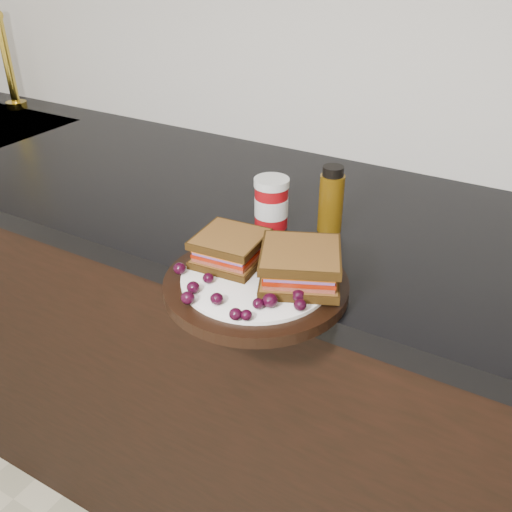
{
  "coord_description": "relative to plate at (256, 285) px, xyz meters",
  "views": [
    {
      "loc": [
        0.43,
        0.79,
        1.38
      ],
      "look_at": [
        0.07,
        1.41,
        0.96
      ],
      "focal_mm": 40.0,
      "sensor_mm": 36.0,
      "label": 1
    }
  ],
  "objects": [
    {
      "name": "grape_10",
      "position": [
        0.09,
        -0.04,
        0.02
      ],
      "size": [
        0.02,
        0.02,
        0.02
      ],
      "primitive_type": "ellipsoid",
      "color": "black",
      "rests_on": "plate"
    },
    {
      "name": "grape_0",
      "position": [
        -0.1,
        -0.05,
        0.02
      ],
      "size": [
        0.02,
        0.02,
        0.02
      ],
      "primitive_type": "ellipsoid",
      "color": "black",
      "rests_on": "plate"
    },
    {
      "name": "grape_11",
      "position": [
        0.08,
        -0.02,
        0.02
      ],
      "size": [
        0.02,
        0.02,
        0.02
      ],
      "primitive_type": "ellipsoid",
      "color": "black",
      "rests_on": "plate"
    },
    {
      "name": "countertop",
      "position": [
        -0.07,
        0.29,
        -0.03
      ],
      "size": [
        3.98,
        0.6,
        0.04
      ],
      "primitive_type": "cube",
      "color": "black",
      "rests_on": "base_cabinets"
    },
    {
      "name": "sandwich_left",
      "position": [
        -0.06,
        0.02,
        0.04
      ],
      "size": [
        0.11,
        0.11,
        0.05
      ],
      "primitive_type": null,
      "rotation": [
        0.0,
        0.0,
        0.08
      ],
      "color": "brown",
      "rests_on": "plate"
    },
    {
      "name": "grape_12",
      "position": [
        0.09,
        0.01,
        0.02
      ],
      "size": [
        0.02,
        0.02,
        0.02
      ],
      "primitive_type": "ellipsoid",
      "color": "black",
      "rests_on": "plate"
    },
    {
      "name": "sandwich_right",
      "position": [
        0.06,
        0.02,
        0.04
      ],
      "size": [
        0.15,
        0.15,
        0.05
      ],
      "primitive_type": null,
      "rotation": [
        0.0,
        0.0,
        0.42
      ],
      "color": "brown",
      "rests_on": "plate"
    },
    {
      "name": "grape_14",
      "position": [
        0.06,
        0.05,
        0.02
      ],
      "size": [
        0.02,
        0.02,
        0.02
      ],
      "primitive_type": "ellipsoid",
      "color": "black",
      "rests_on": "plate"
    },
    {
      "name": "grape_21",
      "position": [
        -0.06,
        0.02,
        0.02
      ],
      "size": [
        0.02,
        0.02,
        0.02
      ],
      "primitive_type": "ellipsoid",
      "color": "black",
      "rests_on": "plate"
    },
    {
      "name": "grape_6",
      "position": [
        0.03,
        -0.11,
        0.02
      ],
      "size": [
        0.02,
        0.02,
        0.02
      ],
      "primitive_type": "ellipsoid",
      "color": "black",
      "rests_on": "plate"
    },
    {
      "name": "grape_8",
      "position": [
        0.04,
        -0.07,
        0.02
      ],
      "size": [
        0.02,
        0.02,
        0.02
      ],
      "primitive_type": "ellipsoid",
      "color": "black",
      "rests_on": "plate"
    },
    {
      "name": "grape_3",
      "position": [
        -0.05,
        -0.11,
        0.02
      ],
      "size": [
        0.02,
        0.02,
        0.02
      ],
      "primitive_type": "ellipsoid",
      "color": "black",
      "rests_on": "plate"
    },
    {
      "name": "grape_9",
      "position": [
        0.06,
        -0.06,
        0.03
      ],
      "size": [
        0.02,
        0.02,
        0.02
      ],
      "primitive_type": "ellipsoid",
      "color": "black",
      "rests_on": "plate"
    },
    {
      "name": "grape_20",
      "position": [
        -0.04,
        0.03,
        0.02
      ],
      "size": [
        0.02,
        0.02,
        0.02
      ],
      "primitive_type": "ellipsoid",
      "color": "black",
      "rests_on": "plate"
    },
    {
      "name": "grape_13",
      "position": [
        0.09,
        0.03,
        0.02
      ],
      "size": [
        0.02,
        0.02,
        0.02
      ],
      "primitive_type": "ellipsoid",
      "color": "black",
      "rests_on": "plate"
    },
    {
      "name": "grape_16",
      "position": [
        -0.06,
        0.04,
        0.02
      ],
      "size": [
        0.02,
        0.02,
        0.02
      ],
      "primitive_type": "ellipsoid",
      "color": "black",
      "rests_on": "plate"
    },
    {
      "name": "grape_7",
      "position": [
        0.04,
        -0.1,
        0.02
      ],
      "size": [
        0.02,
        0.02,
        0.02
      ],
      "primitive_type": "ellipsoid",
      "color": "black",
      "rests_on": "plate"
    },
    {
      "name": "grape_19",
      "position": [
        -0.1,
        -0.01,
        0.02
      ],
      "size": [
        0.02,
        0.02,
        0.02
      ],
      "primitive_type": "ellipsoid",
      "color": "black",
      "rests_on": "plate"
    },
    {
      "name": "oil_bottle",
      "position": [
        0.02,
        0.24,
        0.05
      ],
      "size": [
        0.05,
        0.05,
        0.12
      ],
      "primitive_type": "cylinder",
      "rotation": [
        0.0,
        0.0,
        -0.1
      ],
      "color": "#523608",
      "rests_on": "countertop"
    },
    {
      "name": "condiment_jar",
      "position": [
        -0.08,
        0.2,
        0.04
      ],
      "size": [
        0.07,
        0.07,
        0.09
      ],
      "primitive_type": "cylinder",
      "rotation": [
        0.0,
        0.0,
        0.09
      ],
      "color": "maroon",
      "rests_on": "countertop"
    },
    {
      "name": "grape_4",
      "position": [
        -0.01,
        -0.09,
        0.02
      ],
      "size": [
        0.02,
        0.02,
        0.02
      ],
      "primitive_type": "ellipsoid",
      "color": "black",
      "rests_on": "plate"
    },
    {
      "name": "grape_1",
      "position": [
        -0.05,
        -0.05,
        0.02
      ],
      "size": [
        0.02,
        0.02,
        0.02
      ],
      "primitive_type": "ellipsoid",
      "color": "black",
      "rests_on": "plate"
    },
    {
      "name": "grape_15",
      "position": [
        -0.03,
        0.03,
        0.02
      ],
      "size": [
        0.02,
        0.02,
        0.02
      ],
      "primitive_type": "ellipsoid",
      "color": "black",
      "rests_on": "plate"
    },
    {
      "name": "plate",
      "position": [
        0.0,
        0.0,
        0.0
      ],
      "size": [
        0.28,
        0.28,
        0.02
      ],
      "primitive_type": "cylinder",
      "color": "black",
      "rests_on": "countertop"
    },
    {
      "name": "grape_18",
      "position": [
        -0.1,
        0.01,
        0.02
      ],
      "size": [
        0.02,
        0.02,
        0.02
      ],
      "primitive_type": "ellipsoid",
      "color": "black",
      "rests_on": "plate"
    },
    {
      "name": "grape_17",
      "position": [
        -0.07,
        0.03,
        0.03
      ],
      "size": [
        0.02,
        0.02,
        0.02
      ],
      "primitive_type": "ellipsoid",
      "color": "black",
      "rests_on": "plate"
    },
    {
      "name": "grape_5",
      "position": [
        -0.02,
        -0.09,
        0.02
      ],
      "size": [
        0.01,
        0.01,
        0.01
      ],
      "primitive_type": "ellipsoid",
      "color": "black",
      "rests_on": "plate"
    },
    {
      "name": "grape_2",
      "position": [
        -0.06,
        -0.08,
        0.02
      ],
      "size": [
        0.02,
        0.02,
        0.02
      ],
      "primitive_type": "ellipsoid",
      "color": "black",
      "rests_on": "plate"
    },
    {
      "name": "base_cabinets",
      "position": [
        -0.07,
        0.29,
        -0.48
      ],
      "size": [
        3.96,
        0.58,
        0.86
      ],
      "primitive_type": "cube",
      "color": "black",
      "rests_on": "ground_plane"
    },
    {
      "name": "faucet",
      "position": [
        -1.12,
        0.49,
        0.13
      ],
      "size": [
        0.06,
        0.22,
        0.28
      ],
      "primitive_type": null,
      "color": "gold",
      "rests_on": "countertop"
    },
    {
      "name": "grape_22",
      "position": [
        -0.06,
        0.0,
        0.02
      ],
      "size": [
        0.02,
        0.02,
        0.02
      ],
      "primitive_type": "ellipsoid",
      "color": "black",
      "rests_on": "plate"
    }
  ]
}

